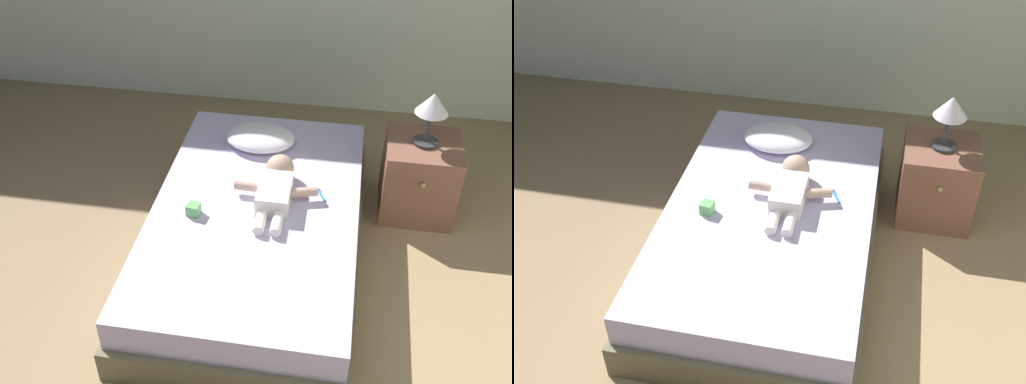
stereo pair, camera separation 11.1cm
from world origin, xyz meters
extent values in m
cube|color=brown|center=(0.27, 1.01, 0.10)|extent=(1.25, 2.09, 0.21)
cube|color=silver|center=(0.27, 1.01, 0.30)|extent=(1.20, 2.01, 0.19)
ellipsoid|color=white|center=(0.19, 1.65, 0.45)|extent=(0.46, 0.34, 0.11)
cube|color=white|center=(0.37, 1.06, 0.46)|extent=(0.19, 0.31, 0.12)
sphere|color=tan|center=(0.37, 1.29, 0.48)|extent=(0.17, 0.17, 0.17)
cylinder|color=tan|center=(0.20, 1.10, 0.46)|extent=(0.16, 0.06, 0.06)
cylinder|color=tan|center=(0.54, 1.10, 0.46)|extent=(0.17, 0.10, 0.06)
cylinder|color=white|center=(0.32, 0.83, 0.43)|extent=(0.06, 0.16, 0.06)
cylinder|color=white|center=(0.42, 0.83, 0.43)|extent=(0.06, 0.16, 0.06)
cube|color=#2D8EE7|center=(0.64, 1.17, 0.40)|extent=(0.07, 0.12, 0.01)
cube|color=white|center=(0.61, 1.23, 0.41)|extent=(0.02, 0.03, 0.01)
cube|color=brown|center=(1.25, 1.65, 0.26)|extent=(0.47, 0.47, 0.53)
sphere|color=tan|center=(1.25, 1.40, 0.38)|extent=(0.03, 0.03, 0.03)
cylinder|color=#333338|center=(1.25, 1.65, 0.54)|extent=(0.16, 0.16, 0.02)
cylinder|color=#333338|center=(1.25, 1.65, 0.65)|extent=(0.02, 0.02, 0.20)
cone|color=silver|center=(1.25, 1.65, 0.81)|extent=(0.20, 0.20, 0.13)
cube|color=#6ABC66|center=(-0.07, 0.87, 0.43)|extent=(0.08, 0.08, 0.07)
camera|label=1|loc=(0.74, -1.75, 2.66)|focal=43.16mm
camera|label=2|loc=(0.85, -1.73, 2.66)|focal=43.16mm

